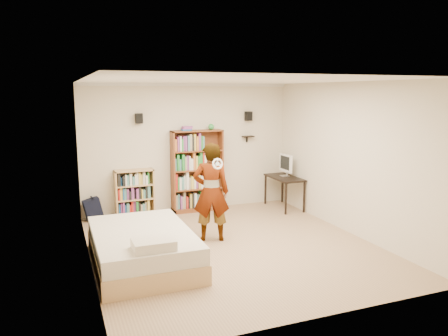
# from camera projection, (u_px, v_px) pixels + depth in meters

# --- Properties ---
(ground) EXTENTS (4.50, 5.00, 0.01)m
(ground) POSITION_uv_depth(u_px,v_px,m) (233.00, 246.00, 7.22)
(ground) COLOR tan
(ground) RESTS_ON ground
(room_shell) EXTENTS (4.52, 5.02, 2.71)m
(room_shell) POSITION_uv_depth(u_px,v_px,m) (233.00, 140.00, 6.92)
(room_shell) COLOR beige
(room_shell) RESTS_ON ground
(crown_molding) EXTENTS (4.50, 5.00, 0.06)m
(crown_molding) POSITION_uv_depth(u_px,v_px,m) (233.00, 82.00, 6.76)
(crown_molding) COLOR silver
(crown_molding) RESTS_ON room_shell
(speaker_left) EXTENTS (0.14, 0.12, 0.20)m
(speaker_left) POSITION_uv_depth(u_px,v_px,m) (139.00, 118.00, 8.71)
(speaker_left) COLOR black
(speaker_left) RESTS_ON room_shell
(speaker_right) EXTENTS (0.14, 0.12, 0.20)m
(speaker_right) POSITION_uv_depth(u_px,v_px,m) (249.00, 116.00, 9.56)
(speaker_right) COLOR black
(speaker_right) RESTS_ON room_shell
(wall_shelf) EXTENTS (0.25, 0.16, 0.02)m
(wall_shelf) POSITION_uv_depth(u_px,v_px,m) (248.00, 136.00, 9.65)
(wall_shelf) COLOR black
(wall_shelf) RESTS_ON room_shell
(tall_bookshelf) EXTENTS (1.09, 0.32, 1.73)m
(tall_bookshelf) POSITION_uv_depth(u_px,v_px,m) (197.00, 171.00, 9.27)
(tall_bookshelf) COLOR brown
(tall_bookshelf) RESTS_ON ground
(low_bookshelf) EXTENTS (0.78, 0.29, 0.97)m
(low_bookshelf) POSITION_uv_depth(u_px,v_px,m) (135.00, 193.00, 8.87)
(low_bookshelf) COLOR tan
(low_bookshelf) RESTS_ON ground
(computer_desk) EXTENTS (0.51, 1.02, 0.70)m
(computer_desk) POSITION_uv_depth(u_px,v_px,m) (284.00, 192.00, 9.56)
(computer_desk) COLOR black
(computer_desk) RESTS_ON ground
(imac) EXTENTS (0.14, 0.49, 0.48)m
(imac) POSITION_uv_depth(u_px,v_px,m) (285.00, 165.00, 9.54)
(imac) COLOR white
(imac) RESTS_ON computer_desk
(daybed) EXTENTS (1.40, 2.16, 0.64)m
(daybed) POSITION_uv_depth(u_px,v_px,m) (142.00, 243.00, 6.44)
(daybed) COLOR beige
(daybed) RESTS_ON ground
(person) EXTENTS (0.71, 0.57, 1.69)m
(person) POSITION_uv_depth(u_px,v_px,m) (211.00, 192.00, 7.40)
(person) COLOR black
(person) RESTS_ON ground
(wii_wheel) EXTENTS (0.18, 0.07, 0.19)m
(wii_wheel) POSITION_uv_depth(u_px,v_px,m) (218.00, 164.00, 7.02)
(wii_wheel) COLOR white
(wii_wheel) RESTS_ON person
(navy_bag) EXTENTS (0.38, 0.28, 0.47)m
(navy_bag) POSITION_uv_depth(u_px,v_px,m) (93.00, 209.00, 8.61)
(navy_bag) COLOR black
(navy_bag) RESTS_ON ground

